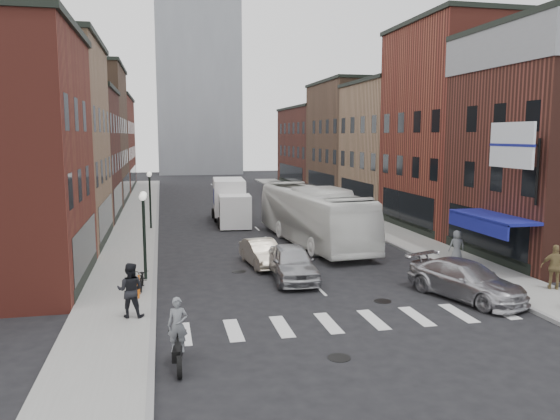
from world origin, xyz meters
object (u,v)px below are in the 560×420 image
object	(u,v)px
sedan_left_near	(292,263)
ped_left_solo	(130,290)
streetlamp_far	(150,189)
ped_right_c	(457,246)
box_truck	(231,202)
transit_bus	(313,215)
curb_car	(466,280)
streetlamp_near	(144,219)
parked_bicycle	(142,278)
ped_right_b	(555,267)
sedan_left_far	(262,253)
motorcycle_rider	(178,335)
billboard_sign	(513,147)
bike_rack	(139,287)

from	to	relation	value
sedan_left_near	ped_left_solo	world-z (taller)	ped_left_solo
streetlamp_far	ped_right_c	bearing A→B (deg)	-41.49
box_truck	transit_bus	distance (m)	9.82
curb_car	streetlamp_far	bearing A→B (deg)	104.32
streetlamp_near	parked_bicycle	distance (m)	2.82
parked_bicycle	ped_right_b	bearing A→B (deg)	-11.53
sedan_left_far	ped_right_c	xyz separation A→B (m)	(9.90, -1.83, 0.30)
motorcycle_rider	parked_bicycle	size ratio (longest dim) A/B	1.23
sedan_left_near	parked_bicycle	distance (m)	6.73
parked_bicycle	ped_left_solo	bearing A→B (deg)	-93.44
streetlamp_far	motorcycle_rider	bearing A→B (deg)	-87.18
sedan_left_near	parked_bicycle	xyz separation A→B (m)	(-6.70, -0.61, -0.21)
billboard_sign	ped_right_b	world-z (taller)	billboard_sign
bike_rack	ped_left_solo	xyz separation A→B (m)	(-0.18, -2.54, 0.59)
billboard_sign	sedan_left_near	world-z (taller)	billboard_sign
bike_rack	motorcycle_rider	distance (m)	7.16
parked_bicycle	streetlamp_far	bearing A→B (deg)	90.53
bike_rack	ped_right_b	world-z (taller)	ped_right_b
bike_rack	parked_bicycle	bearing A→B (deg)	84.76
streetlamp_far	motorcycle_rider	xyz separation A→B (m)	(1.17, -23.72, -1.93)
billboard_sign	ped_left_solo	xyz separation A→B (m)	(-16.36, -1.74, -4.99)
streetlamp_near	sedan_left_near	size ratio (longest dim) A/B	0.86
motorcycle_rider	bike_rack	bearing A→B (deg)	108.82
streetlamp_far	transit_bus	distance (m)	12.16
box_truck	bike_rack	bearing A→B (deg)	-103.98
ped_right_b	curb_car	bearing A→B (deg)	32.17
box_truck	billboard_sign	bearing A→B (deg)	-58.45
ped_right_b	ped_left_solo	bearing A→B (deg)	32.59
bike_rack	ped_left_solo	world-z (taller)	ped_left_solo
sedan_left_far	curb_car	distance (m)	10.22
box_truck	ped_right_b	world-z (taller)	box_truck
motorcycle_rider	sedan_left_far	distance (m)	12.58
streetlamp_near	sedan_left_near	world-z (taller)	streetlamp_near
sedan_left_near	billboard_sign	bearing A→B (deg)	-12.40
bike_rack	motorcycle_rider	bearing A→B (deg)	-78.97
transit_bus	ped_left_solo	size ratio (longest dim) A/B	6.41
transit_bus	ped_right_c	world-z (taller)	transit_bus
motorcycle_rider	transit_bus	size ratio (longest dim) A/B	0.17
box_truck	motorcycle_rider	world-z (taller)	box_truck
ped_right_b	transit_bus	bearing A→B (deg)	-26.88
curb_car	ped_right_c	distance (m)	6.14
sedan_left_near	ped_left_solo	size ratio (longest dim) A/B	2.40
curb_car	ped_right_b	xyz separation A→B (m)	(4.12, -0.06, 0.35)
billboard_sign	transit_bus	xyz separation A→B (m)	(-6.13, 10.46, -4.36)
box_truck	curb_car	distance (m)	22.40
sedan_left_far	streetlamp_near	bearing A→B (deg)	-167.34
motorcycle_rider	transit_bus	xyz separation A→B (m)	(8.69, 16.68, 0.79)
bike_rack	box_truck	bearing A→B (deg)	71.94
bike_rack	curb_car	world-z (taller)	curb_car
billboard_sign	bike_rack	distance (m)	17.14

